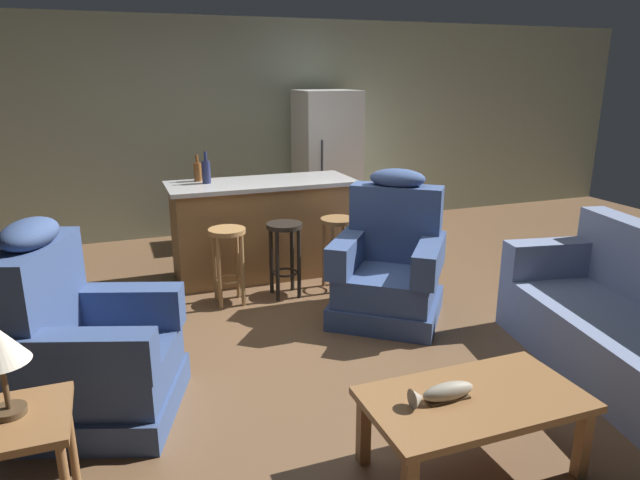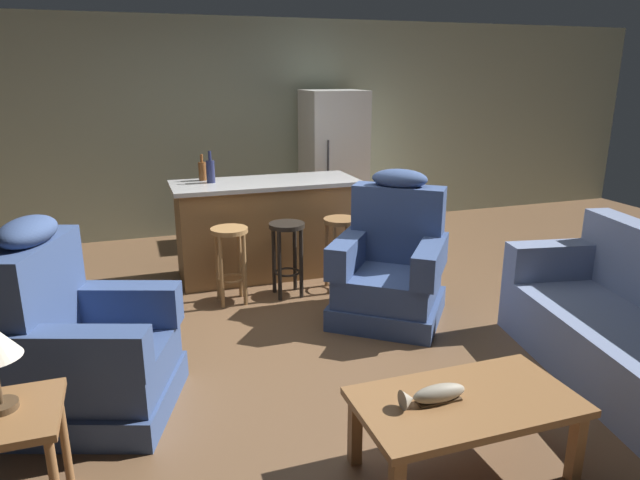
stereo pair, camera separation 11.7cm
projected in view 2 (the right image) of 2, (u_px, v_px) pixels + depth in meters
ground_plane at (308, 327)px, 4.57m from camera, size 12.00×12.00×0.00m
back_wall at (231, 128)px, 7.04m from camera, size 12.00×0.05×2.60m
coffee_table at (466, 408)px, 2.82m from camera, size 1.10×0.60×0.42m
fish_figurine at (433, 395)px, 2.76m from camera, size 0.34×0.10×0.10m
couch at (638, 333)px, 3.70m from camera, size 1.17×2.02×0.94m
recliner_near_lamp at (82, 346)px, 3.33m from camera, size 1.07×1.07×1.20m
recliner_near_island at (391, 267)px, 4.69m from camera, size 1.18×1.18×1.20m
end_table at (4, 433)px, 2.47m from camera, size 0.48×0.48×0.56m
kitchen_island at (267, 228)px, 5.66m from camera, size 1.80×0.70×0.95m
bar_stool_left at (230, 251)px, 4.94m from camera, size 0.32×0.32×0.68m
bar_stool_middle at (287, 246)px, 5.10m from camera, size 0.32×0.32×0.68m
bar_stool_right at (341, 240)px, 5.26m from camera, size 0.32×0.32×0.68m
refrigerator at (333, 164)px, 6.99m from camera, size 0.70×0.69×1.76m
bottle_tall_green at (202, 171)px, 5.53m from camera, size 0.07×0.07×0.25m
bottle_short_amber at (211, 171)px, 5.41m from camera, size 0.08×0.08×0.30m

